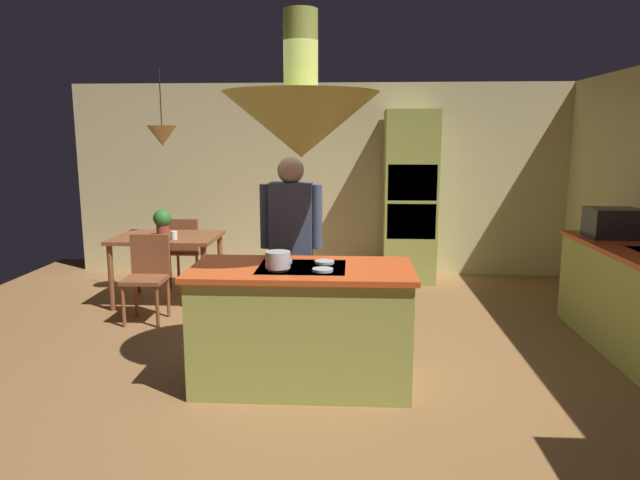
% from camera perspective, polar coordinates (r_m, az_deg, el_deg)
% --- Properties ---
extents(ground, '(8.16, 8.16, 0.00)m').
position_cam_1_polar(ground, '(4.68, -1.54, -13.01)').
color(ground, olive).
extents(wall_back, '(6.80, 0.10, 2.55)m').
position_cam_1_polar(wall_back, '(7.77, 0.53, 6.00)').
color(wall_back, beige).
rests_on(wall_back, ground).
extents(kitchen_island, '(1.64, 0.82, 0.93)m').
position_cam_1_polar(kitchen_island, '(4.33, -1.78, -8.49)').
color(kitchen_island, '#A0A84C').
rests_on(kitchen_island, ground).
extents(counter_run_right, '(0.73, 2.07, 0.91)m').
position_cam_1_polar(counter_run_right, '(5.65, 29.25, -5.28)').
color(counter_run_right, '#A0A84C').
rests_on(counter_run_right, ground).
extents(oven_tower, '(0.66, 0.62, 2.18)m').
position_cam_1_polar(oven_tower, '(7.41, 8.93, 4.24)').
color(oven_tower, '#A0A84C').
rests_on(oven_tower, ground).
extents(dining_table, '(1.13, 0.87, 0.76)m').
position_cam_1_polar(dining_table, '(6.63, -14.97, -0.43)').
color(dining_table, brown).
rests_on(dining_table, ground).
extents(person_at_island, '(0.53, 0.23, 1.69)m').
position_cam_1_polar(person_at_island, '(4.88, -2.88, -0.15)').
color(person_at_island, tan).
rests_on(person_at_island, ground).
extents(range_hood, '(1.10, 1.10, 1.00)m').
position_cam_1_polar(range_hood, '(4.11, -1.90, 11.77)').
color(range_hood, '#A0A84C').
extents(pendant_light_over_table, '(0.32, 0.32, 0.82)m').
position_cam_1_polar(pendant_light_over_table, '(6.52, -15.46, 9.99)').
color(pendant_light_over_table, '#E0B266').
extents(chair_facing_island, '(0.40, 0.40, 0.87)m').
position_cam_1_polar(chair_facing_island, '(6.06, -16.82, -3.04)').
color(chair_facing_island, brown).
rests_on(chair_facing_island, ground).
extents(chair_by_back_wall, '(0.40, 0.40, 0.87)m').
position_cam_1_polar(chair_by_back_wall, '(7.27, -13.33, -0.70)').
color(chair_by_back_wall, brown).
rests_on(chair_by_back_wall, ground).
extents(potted_plant_on_table, '(0.20, 0.20, 0.30)m').
position_cam_1_polar(potted_plant_on_table, '(6.58, -15.44, 1.83)').
color(potted_plant_on_table, '#99382D').
rests_on(potted_plant_on_table, dining_table).
extents(cup_on_table, '(0.07, 0.07, 0.09)m').
position_cam_1_polar(cup_on_table, '(6.36, -14.35, 0.47)').
color(cup_on_table, white).
rests_on(cup_on_table, dining_table).
extents(microwave_on_counter, '(0.46, 0.36, 0.28)m').
position_cam_1_polar(microwave_on_counter, '(6.08, 27.21, 1.52)').
color(microwave_on_counter, '#232326').
rests_on(microwave_on_counter, counter_run_right).
extents(cooking_pot_on_cooktop, '(0.18, 0.18, 0.12)m').
position_cam_1_polar(cooking_pot_on_cooktop, '(4.08, -4.22, -1.98)').
color(cooking_pot_on_cooktop, '#B2B2B7').
rests_on(cooking_pot_on_cooktop, kitchen_island).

